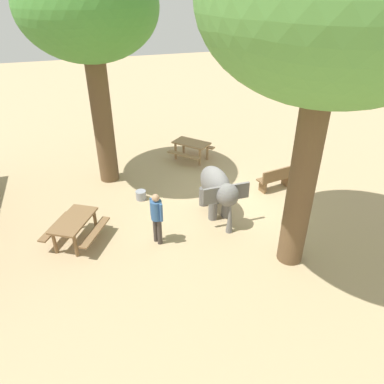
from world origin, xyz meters
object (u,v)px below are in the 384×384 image
Objects in this scene: person_handler at (157,215)px; wooden_bench at (276,178)px; picnic_table_near at (191,147)px; elephant at (218,188)px; picnic_table_far at (74,225)px; shade_tree_secondary at (88,10)px; feed_bucket at (141,195)px.

person_handler reaches higher than wooden_bench.
wooden_bench reaches higher than picnic_table_near.
picnic_table_far is (-0.06, 4.42, -0.38)m from elephant.
picnic_table_near is (4.29, -0.55, -0.38)m from elephant.
elephant reaches higher than picnic_table_near.
shade_tree_secondary reaches higher than picnic_table_near.
picnic_table_far is at bearing -89.19° from picnic_table_near.
elephant is at bearing -47.67° from picnic_table_near.
feed_bucket is at bearing 159.29° from picnic_table_far.
shade_tree_secondary is (4.43, 0.83, 4.92)m from person_handler.
picnic_table_far is at bearing -89.23° from elephant.
elephant is 4.44m from picnic_table_far.
wooden_bench is at bearing -100.22° from feed_bucket.
person_handler is 4.50× the size of feed_bucket.
picnic_table_far is 2.89m from feed_bucket.
feed_bucket is (-2.59, 2.72, -0.43)m from picnic_table_near.
person_handler is at bearing -68.97° from elephant.
picnic_table_near is at bearing -46.46° from feed_bucket.
picnic_table_near is 5.84× the size of feed_bucket.
person_handler is (-0.84, 2.18, -0.02)m from elephant.
shade_tree_secondary is at bearing -119.35° from picnic_table_near.
elephant is 2.88m from feed_bucket.
wooden_bench is at bearing 107.60° from elephant.
picnic_table_near is (0.69, -3.56, -5.28)m from shade_tree_secondary.
wooden_bench is 0.69× the size of picnic_table_near.
elephant is at bearing 122.00° from picnic_table_far.
person_handler is 2.40m from picnic_table_far.
person_handler is 5.82m from picnic_table_near.
person_handler is 6.68m from shade_tree_secondary.
picnic_table_far is (-3.66, 1.41, -5.28)m from shade_tree_secondary.
feed_bucket is (-1.89, -0.84, -5.71)m from shade_tree_secondary.
elephant reaches higher than picnic_table_far.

